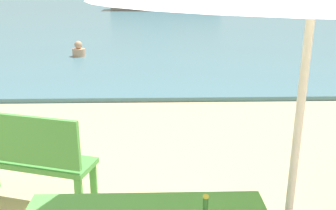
% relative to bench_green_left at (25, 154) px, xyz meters
% --- Properties ---
extents(sea_water, '(120.00, 50.00, 0.08)m').
position_rel_bench_green_left_xyz_m(sea_water, '(1.51, 28.21, -0.50)').
color(sea_water, teal).
rests_on(sea_water, ground_plane).
extents(bench_green_left, '(1.25, 0.70, 0.95)m').
position_rel_bench_green_left_xyz_m(bench_green_left, '(0.00, 0.00, 0.00)').
color(bench_green_left, '#4C9E47').
rests_on(bench_green_left, ground_plane).
extents(swimmer_person, '(0.34, 0.34, 0.41)m').
position_rel_bench_green_left_xyz_m(swimmer_person, '(-0.92, 7.11, -0.30)').
color(swimmer_person, tan).
rests_on(swimmer_person, sea_water).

